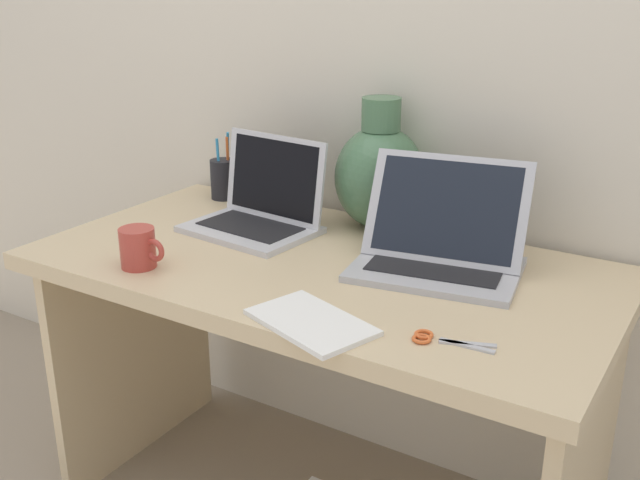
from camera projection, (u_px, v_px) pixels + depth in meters
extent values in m
cube|color=beige|center=(402.00, 28.00, 1.81)|extent=(4.40, 0.04, 2.40)
cube|color=#D1B78C|center=(320.00, 269.00, 1.67)|extent=(1.31, 0.69, 0.04)
cube|color=#D1B78C|center=(136.00, 343.00, 2.10)|extent=(0.03, 0.58, 0.68)
cube|color=silver|center=(250.00, 229.00, 1.85)|extent=(0.33, 0.26, 0.01)
cube|color=black|center=(250.00, 226.00, 1.84)|extent=(0.26, 0.16, 0.00)
cube|color=silver|center=(275.00, 177.00, 1.88)|extent=(0.31, 0.07, 0.21)
cube|color=black|center=(275.00, 177.00, 1.88)|extent=(0.27, 0.06, 0.19)
cube|color=#B2B2B7|center=(436.00, 269.00, 1.60)|extent=(0.39, 0.31, 0.01)
cube|color=black|center=(436.00, 266.00, 1.60)|extent=(0.30, 0.20, 0.00)
cube|color=#B2B2B7|center=(446.00, 209.00, 1.62)|extent=(0.37, 0.18, 0.22)
cube|color=black|center=(446.00, 209.00, 1.62)|extent=(0.32, 0.16, 0.19)
ellipsoid|color=#47704C|center=(379.00, 177.00, 1.85)|extent=(0.23, 0.23, 0.26)
cylinder|color=#47704C|center=(381.00, 114.00, 1.79)|extent=(0.10, 0.10, 0.08)
cube|color=white|center=(311.00, 322.00, 1.37)|extent=(0.27, 0.21, 0.01)
cylinder|color=#B23D33|center=(138.00, 248.00, 1.62)|extent=(0.08, 0.08, 0.09)
torus|color=#B23D33|center=(155.00, 250.00, 1.59)|extent=(0.05, 0.01, 0.05)
cylinder|color=black|center=(223.00, 179.00, 2.11)|extent=(0.07, 0.07, 0.11)
cylinder|color=orange|center=(228.00, 161.00, 2.09)|extent=(0.02, 0.03, 0.15)
cylinder|color=#338CBF|center=(219.00, 164.00, 2.08)|extent=(0.01, 0.01, 0.14)
cylinder|color=#338CBF|center=(228.00, 159.00, 2.09)|extent=(0.03, 0.03, 0.16)
cube|color=#B7B7BC|center=(468.00, 344.00, 1.29)|extent=(0.10, 0.05, 0.00)
cube|color=#B7B7BC|center=(467.00, 346.00, 1.29)|extent=(0.10, 0.02, 0.00)
torus|color=orange|center=(422.00, 339.00, 1.31)|extent=(0.04, 0.04, 0.01)
torus|color=orange|center=(424.00, 334.00, 1.32)|extent=(0.04, 0.04, 0.01)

